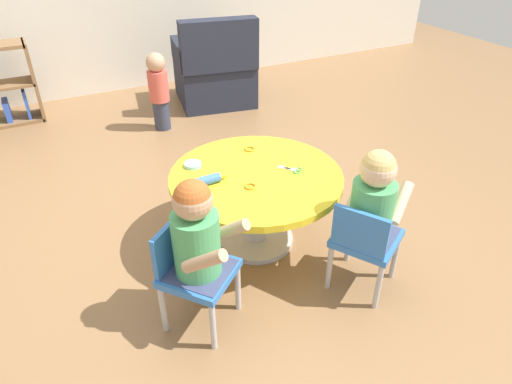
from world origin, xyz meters
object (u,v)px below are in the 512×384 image
object	(u,v)px
craft_scissors	(293,170)
toddler_standing	(159,89)
craft_table	(256,190)
child_chair_left	(192,270)
rolling_pin	(207,180)
seated_child_left	(197,233)
armchair_dark	(215,72)
seated_child_right	(374,199)
child_chair_right	(364,240)

from	to	relation	value
craft_scissors	toddler_standing	bearing A→B (deg)	96.81
craft_table	toddler_standing	world-z (taller)	toddler_standing
child_chair_left	rolling_pin	world-z (taller)	child_chair_left
seated_child_left	armchair_dark	world-z (taller)	armchair_dark
child_chair_left	rolling_pin	distance (m)	0.52
toddler_standing	craft_scissors	bearing A→B (deg)	-83.19
seated_child_right	craft_scissors	bearing A→B (deg)	105.23
seated_child_left	armchair_dark	distance (m)	2.83
armchair_dark	toddler_standing	distance (m)	0.76
toddler_standing	craft_scissors	distance (m)	1.86
seated_child_right	craft_scissors	distance (m)	0.53
child_chair_left	rolling_pin	xyz separation A→B (m)	(0.25, 0.42, 0.18)
child_chair_left	seated_child_right	bearing A→B (deg)	-10.93
armchair_dark	toddler_standing	size ratio (longest dim) A/B	1.26
child_chair_left	armchair_dark	xyz separation A→B (m)	(1.17, 2.54, 0.00)
seated_child_right	toddler_standing	distance (m)	2.39
craft_table	seated_child_left	distance (m)	0.68
craft_table	child_chair_left	xyz separation A→B (m)	(-0.53, -0.39, -0.06)
rolling_pin	child_chair_right	bearing A→B (deg)	-46.17
child_chair_right	child_chair_left	bearing A→B (deg)	167.29
child_chair_left	seated_child_left	xyz separation A→B (m)	(0.03, -0.03, 0.23)
child_chair_right	toddler_standing	distance (m)	2.40
seated_child_left	toddler_standing	size ratio (longest dim) A/B	0.76
armchair_dark	toddler_standing	xyz separation A→B (m)	(-0.66, -0.35, 0.05)
child_chair_right	toddler_standing	bearing A→B (deg)	97.78
seated_child_left	armchair_dark	size ratio (longest dim) A/B	0.60
craft_table	child_chair_right	distance (m)	0.66
child_chair_left	craft_scissors	bearing A→B (deg)	24.93
craft_table	craft_scissors	world-z (taller)	craft_scissors
child_chair_left	seated_child_left	bearing A→B (deg)	-50.23
child_chair_right	toddler_standing	size ratio (longest dim) A/B	0.80
craft_table	child_chair_right	bearing A→B (deg)	-62.16
seated_child_left	craft_scissors	world-z (taller)	seated_child_left
craft_scissors	child_chair_right	bearing A→B (deg)	-78.87
seated_child_right	craft_scissors	world-z (taller)	seated_child_right
armchair_dark	rolling_pin	distance (m)	2.32
child_chair_left	child_chair_right	size ratio (longest dim) A/B	1.00
child_chair_left	armchair_dark	world-z (taller)	armchair_dark
craft_table	child_chair_right	world-z (taller)	child_chair_right
child_chair_left	craft_scissors	xyz separation A→B (m)	(0.73, 0.34, 0.16)
rolling_pin	armchair_dark	bearing A→B (deg)	66.51
child_chair_right	armchair_dark	world-z (taller)	armchair_dark
rolling_pin	craft_scissors	xyz separation A→B (m)	(0.48, -0.08, -0.02)
craft_table	seated_child_left	bearing A→B (deg)	-139.78
seated_child_right	armchair_dark	distance (m)	2.74
child_chair_left	toddler_standing	xyz separation A→B (m)	(0.51, 2.19, 0.05)
seated_child_left	craft_scissors	xyz separation A→B (m)	(0.71, 0.37, -0.07)
toddler_standing	craft_scissors	world-z (taller)	toddler_standing
craft_scissors	seated_child_left	bearing A→B (deg)	-152.29
armchair_dark	child_chair_left	bearing A→B (deg)	-114.81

